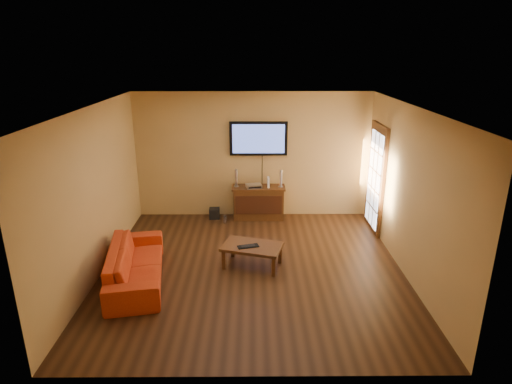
{
  "coord_description": "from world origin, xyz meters",
  "views": [
    {
      "loc": [
        0.01,
        -6.43,
        3.54
      ],
      "look_at": [
        0.06,
        0.8,
        1.1
      ],
      "focal_mm": 30.0,
      "sensor_mm": 36.0,
      "label": 1
    }
  ],
  "objects_px": {
    "media_console": "(258,202)",
    "bottle": "(225,219)",
    "coffee_table": "(252,248)",
    "game_console": "(268,182)",
    "sofa": "(135,258)",
    "television": "(258,139)",
    "speaker_right": "(281,179)",
    "speaker_left": "(236,179)",
    "av_receiver": "(254,186)",
    "keyboard": "(248,246)",
    "subwoofer": "(214,213)"
  },
  "relations": [
    {
      "from": "television",
      "to": "keyboard",
      "type": "xyz_separation_m",
      "value": [
        -0.2,
        -2.4,
        -1.34
      ]
    },
    {
      "from": "bottle",
      "to": "keyboard",
      "type": "distance_m",
      "value": 2.02
    },
    {
      "from": "coffee_table",
      "to": "speaker_left",
      "type": "bearing_deg",
      "value": 98.9
    },
    {
      "from": "speaker_right",
      "to": "television",
      "type": "bearing_deg",
      "value": 158.63
    },
    {
      "from": "game_console",
      "to": "subwoofer",
      "type": "xyz_separation_m",
      "value": [
        -1.17,
        0.03,
        -0.72
      ]
    },
    {
      "from": "speaker_right",
      "to": "keyboard",
      "type": "height_order",
      "value": "speaker_right"
    },
    {
      "from": "speaker_left",
      "to": "game_console",
      "type": "distance_m",
      "value": 0.69
    },
    {
      "from": "speaker_right",
      "to": "game_console",
      "type": "bearing_deg",
      "value": -176.61
    },
    {
      "from": "speaker_left",
      "to": "speaker_right",
      "type": "xyz_separation_m",
      "value": [
        0.95,
        -0.02,
        -0.0
      ]
    },
    {
      "from": "media_console",
      "to": "speaker_right",
      "type": "relative_size",
      "value": 3.05
    },
    {
      "from": "speaker_left",
      "to": "av_receiver",
      "type": "xyz_separation_m",
      "value": [
        0.37,
        -0.07,
        -0.14
      ]
    },
    {
      "from": "media_console",
      "to": "television",
      "type": "xyz_separation_m",
      "value": [
        -0.0,
        0.18,
        1.37
      ]
    },
    {
      "from": "speaker_left",
      "to": "av_receiver",
      "type": "height_order",
      "value": "speaker_left"
    },
    {
      "from": "television",
      "to": "coffee_table",
      "type": "relative_size",
      "value": 1.1
    },
    {
      "from": "game_console",
      "to": "coffee_table",
      "type": "bearing_deg",
      "value": -100.85
    },
    {
      "from": "sofa",
      "to": "speaker_left",
      "type": "distance_m",
      "value": 3.09
    },
    {
      "from": "coffee_table",
      "to": "keyboard",
      "type": "relative_size",
      "value": 2.95
    },
    {
      "from": "game_console",
      "to": "television",
      "type": "bearing_deg",
      "value": 134.23
    },
    {
      "from": "speaker_right",
      "to": "av_receiver",
      "type": "height_order",
      "value": "speaker_right"
    },
    {
      "from": "coffee_table",
      "to": "bottle",
      "type": "bearing_deg",
      "value": 107.24
    },
    {
      "from": "av_receiver",
      "to": "bottle",
      "type": "distance_m",
      "value": 0.94
    },
    {
      "from": "speaker_left",
      "to": "speaker_right",
      "type": "distance_m",
      "value": 0.95
    },
    {
      "from": "speaker_left",
      "to": "bottle",
      "type": "height_order",
      "value": "speaker_left"
    },
    {
      "from": "game_console",
      "to": "subwoofer",
      "type": "distance_m",
      "value": 1.37
    },
    {
      "from": "game_console",
      "to": "av_receiver",
      "type": "bearing_deg",
      "value": -176.02
    },
    {
      "from": "coffee_table",
      "to": "bottle",
      "type": "distance_m",
      "value": 1.98
    },
    {
      "from": "bottle",
      "to": "speaker_right",
      "type": "bearing_deg",
      "value": 13.36
    },
    {
      "from": "sofa",
      "to": "speaker_right",
      "type": "xyz_separation_m",
      "value": [
        2.45,
        2.63,
        0.5
      ]
    },
    {
      "from": "television",
      "to": "subwoofer",
      "type": "bearing_deg",
      "value": -169.77
    },
    {
      "from": "av_receiver",
      "to": "keyboard",
      "type": "bearing_deg",
      "value": -106.12
    },
    {
      "from": "coffee_table",
      "to": "bottle",
      "type": "relative_size",
      "value": 6.1
    },
    {
      "from": "sofa",
      "to": "keyboard",
      "type": "relative_size",
      "value": 5.37
    },
    {
      "from": "game_console",
      "to": "keyboard",
      "type": "xyz_separation_m",
      "value": [
        -0.41,
        -2.2,
        -0.43
      ]
    },
    {
      "from": "media_console",
      "to": "coffee_table",
      "type": "xyz_separation_m",
      "value": [
        -0.13,
        -2.17,
        -0.03
      ]
    },
    {
      "from": "av_receiver",
      "to": "game_console",
      "type": "distance_m",
      "value": 0.32
    },
    {
      "from": "television",
      "to": "bottle",
      "type": "xyz_separation_m",
      "value": [
        -0.72,
        -0.47,
        -1.65
      ]
    },
    {
      "from": "television",
      "to": "bottle",
      "type": "distance_m",
      "value": 1.85
    },
    {
      "from": "speaker_right",
      "to": "speaker_left",
      "type": "bearing_deg",
      "value": 178.67
    },
    {
      "from": "television",
      "to": "speaker_right",
      "type": "relative_size",
      "value": 3.27
    },
    {
      "from": "speaker_right",
      "to": "bottle",
      "type": "xyz_separation_m",
      "value": [
        -1.19,
        -0.28,
        -0.81
      ]
    },
    {
      "from": "media_console",
      "to": "game_console",
      "type": "bearing_deg",
      "value": -6.35
    },
    {
      "from": "coffee_table",
      "to": "game_console",
      "type": "height_order",
      "value": "game_console"
    },
    {
      "from": "av_receiver",
      "to": "keyboard",
      "type": "distance_m",
      "value": 2.2
    },
    {
      "from": "television",
      "to": "speaker_left",
      "type": "distance_m",
      "value": 0.97
    },
    {
      "from": "media_console",
      "to": "bottle",
      "type": "xyz_separation_m",
      "value": [
        -0.72,
        -0.29,
        -0.28
      ]
    },
    {
      "from": "keyboard",
      "to": "media_console",
      "type": "bearing_deg",
      "value": 84.85
    },
    {
      "from": "television",
      "to": "av_receiver",
      "type": "xyz_separation_m",
      "value": [
        -0.1,
        -0.23,
        -0.97
      ]
    },
    {
      "from": "sofa",
      "to": "bottle",
      "type": "relative_size",
      "value": 11.09
    },
    {
      "from": "sofa",
      "to": "game_console",
      "type": "bearing_deg",
      "value": -50.31
    },
    {
      "from": "television",
      "to": "sofa",
      "type": "height_order",
      "value": "television"
    }
  ]
}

